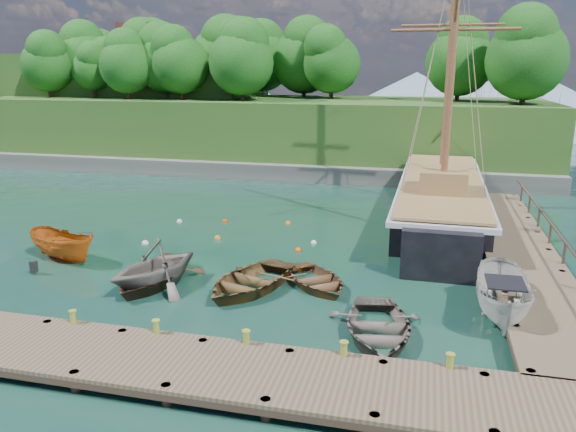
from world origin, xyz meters
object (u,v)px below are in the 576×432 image
rowboat_4 (316,287)px  cabin_boat_white (502,320)px  schooner (440,204)px  rowboat_2 (249,289)px  rowboat_1 (156,287)px  rowboat_3 (377,337)px  motorboat_orange (65,260)px  rowboat_0 (152,283)px

rowboat_4 → cabin_boat_white: bearing=-49.2°
cabin_boat_white → schooner: 13.37m
cabin_boat_white → rowboat_2: bearing=179.1°
rowboat_1 → rowboat_4: rowboat_1 is taller
rowboat_3 → rowboat_4: size_ratio=1.18×
rowboat_2 → motorboat_orange: bearing=-169.8°
rowboat_2 → rowboat_3: rowboat_2 is taller
rowboat_0 → rowboat_2: bearing=6.5°
rowboat_0 → schooner: (11.88, 12.97, 1.06)m
rowboat_1 → rowboat_3: bearing=11.2°
rowboat_2 → rowboat_4: size_ratio=1.25×
rowboat_0 → rowboat_2: rowboat_2 is taller
rowboat_2 → rowboat_3: (5.45, -2.97, 0.00)m
rowboat_3 → schooner: (2.24, 15.61, 1.06)m
rowboat_0 → rowboat_2: 4.20m
rowboat_1 → rowboat_4: size_ratio=1.06×
rowboat_3 → schooner: bearing=72.6°
rowboat_2 → schooner: (7.69, 12.65, 1.06)m
rowboat_2 → motorboat_orange: size_ratio=1.17×
rowboat_2 → rowboat_4: bearing=38.6°
rowboat_3 → schooner: schooner is taller
rowboat_1 → rowboat_3: (9.26, -2.24, 0.00)m
rowboat_1 → rowboat_3: rowboat_1 is taller
rowboat_0 → cabin_boat_white: bearing=1.2°
cabin_boat_white → motorboat_orange: bearing=176.6°
rowboat_0 → rowboat_3: rowboat_0 is taller
rowboat_0 → schooner: size_ratio=0.18×
rowboat_2 → schooner: schooner is taller
rowboat_4 → motorboat_orange: motorboat_orange is taller
cabin_boat_white → schooner: (-1.99, 13.18, 1.06)m
rowboat_1 → cabin_boat_white: rowboat_1 is taller
rowboat_4 → motorboat_orange: size_ratio=0.94×
rowboat_4 → cabin_boat_white: 7.23m
rowboat_0 → rowboat_1: (0.38, -0.40, 0.00)m
rowboat_1 → motorboat_orange: 6.14m
rowboat_1 → schooner: 17.67m
rowboat_2 → schooner: bearing=77.2°
rowboat_2 → rowboat_1: bearing=-150.7°
schooner → rowboat_0: bearing=-131.6°
rowboat_0 → schooner: 17.62m
rowboat_0 → rowboat_1: size_ratio=1.17×
cabin_boat_white → rowboat_4: bearing=170.5°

